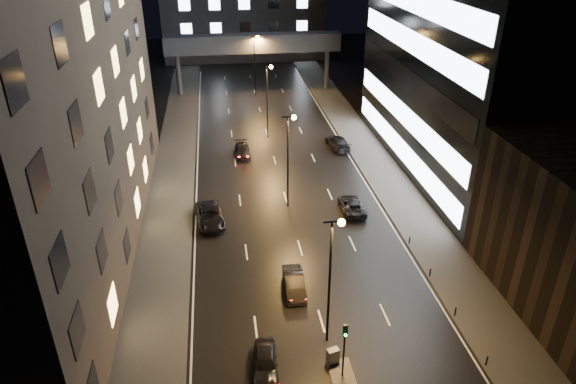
{
  "coord_description": "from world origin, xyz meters",
  "views": [
    {
      "loc": [
        -6.73,
        -19.2,
        26.86
      ],
      "look_at": [
        -0.61,
        23.66,
        4.0
      ],
      "focal_mm": 32.0,
      "sensor_mm": 36.0,
      "label": 1
    }
  ],
  "objects_px": {
    "car_away_a": "(265,362)",
    "car_away_d": "(242,150)",
    "car_away_b": "(294,283)",
    "car_toward_b": "(338,142)",
    "utility_cabinet": "(333,356)",
    "car_toward_a": "(352,205)",
    "car_away_c": "(210,216)"
  },
  "relations": [
    {
      "from": "car_away_a",
      "to": "car_toward_b",
      "type": "bearing_deg",
      "value": 74.52
    },
    {
      "from": "car_toward_a",
      "to": "car_away_b",
      "type": "bearing_deg",
      "value": 58.5
    },
    {
      "from": "car_away_a",
      "to": "car_toward_a",
      "type": "distance_m",
      "value": 23.02
    },
    {
      "from": "car_toward_a",
      "to": "car_toward_b",
      "type": "relative_size",
      "value": 0.9
    },
    {
      "from": "car_toward_b",
      "to": "utility_cabinet",
      "type": "distance_m",
      "value": 38.14
    },
    {
      "from": "car_toward_a",
      "to": "car_toward_b",
      "type": "height_order",
      "value": "car_toward_b"
    },
    {
      "from": "car_away_a",
      "to": "car_away_d",
      "type": "relative_size",
      "value": 0.9
    },
    {
      "from": "car_away_d",
      "to": "utility_cabinet",
      "type": "height_order",
      "value": "car_away_d"
    },
    {
      "from": "car_away_c",
      "to": "utility_cabinet",
      "type": "xyz_separation_m",
      "value": [
        8.12,
        -20.0,
        -0.06
      ]
    },
    {
      "from": "car_away_a",
      "to": "car_away_d",
      "type": "height_order",
      "value": "car_away_a"
    },
    {
      "from": "car_away_a",
      "to": "car_away_d",
      "type": "xyz_separation_m",
      "value": [
        0.76,
        36.27,
        -0.04
      ]
    },
    {
      "from": "car_away_c",
      "to": "car_away_d",
      "type": "relative_size",
      "value": 1.25
    },
    {
      "from": "car_away_c",
      "to": "car_away_b",
      "type": "bearing_deg",
      "value": -66.52
    },
    {
      "from": "car_away_a",
      "to": "car_away_d",
      "type": "distance_m",
      "value": 36.28
    },
    {
      "from": "car_away_a",
      "to": "utility_cabinet",
      "type": "relative_size",
      "value": 3.54
    },
    {
      "from": "car_away_b",
      "to": "car_toward_a",
      "type": "relative_size",
      "value": 0.9
    },
    {
      "from": "car_away_c",
      "to": "car_toward_a",
      "type": "bearing_deg",
      "value": -5.01
    },
    {
      "from": "car_away_b",
      "to": "car_away_d",
      "type": "relative_size",
      "value": 0.98
    },
    {
      "from": "car_away_b",
      "to": "car_toward_a",
      "type": "xyz_separation_m",
      "value": [
        7.96,
        12.1,
        -0.05
      ]
    },
    {
      "from": "car_away_a",
      "to": "car_away_c",
      "type": "distance_m",
      "value": 20.15
    },
    {
      "from": "car_away_b",
      "to": "car_toward_b",
      "type": "xyz_separation_m",
      "value": [
        10.33,
        28.88,
        0.06
      ]
    },
    {
      "from": "car_toward_b",
      "to": "utility_cabinet",
      "type": "relative_size",
      "value": 4.74
    },
    {
      "from": "car_away_a",
      "to": "car_toward_a",
      "type": "height_order",
      "value": "car_away_a"
    },
    {
      "from": "car_away_c",
      "to": "utility_cabinet",
      "type": "bearing_deg",
      "value": -74.1
    },
    {
      "from": "car_away_a",
      "to": "car_away_c",
      "type": "height_order",
      "value": "car_away_c"
    },
    {
      "from": "car_away_a",
      "to": "car_toward_b",
      "type": "relative_size",
      "value": 0.75
    },
    {
      "from": "car_away_c",
      "to": "utility_cabinet",
      "type": "distance_m",
      "value": 21.59
    },
    {
      "from": "car_toward_b",
      "to": "utility_cabinet",
      "type": "height_order",
      "value": "car_toward_b"
    },
    {
      "from": "car_away_b",
      "to": "car_toward_a",
      "type": "distance_m",
      "value": 14.49
    },
    {
      "from": "car_away_b",
      "to": "car_away_c",
      "type": "bearing_deg",
      "value": 121.23
    },
    {
      "from": "car_away_d",
      "to": "car_toward_a",
      "type": "bearing_deg",
      "value": -57.58
    },
    {
      "from": "car_away_b",
      "to": "car_toward_b",
      "type": "bearing_deg",
      "value": 71.87
    }
  ]
}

